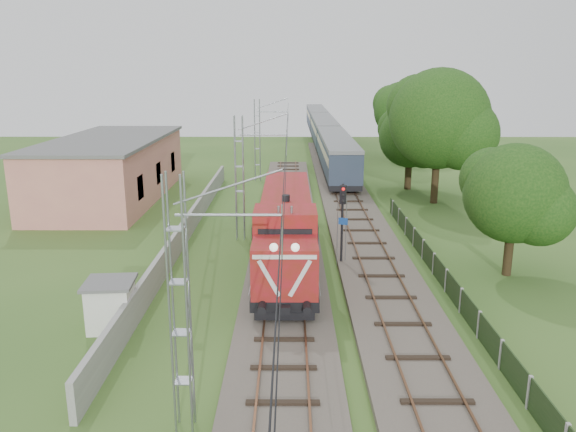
{
  "coord_description": "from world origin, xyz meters",
  "views": [
    {
      "loc": [
        0.23,
        -23.18,
        10.73
      ],
      "look_at": [
        0.1,
        9.53,
        2.2
      ],
      "focal_mm": 35.0,
      "sensor_mm": 36.0,
      "label": 1
    }
  ],
  "objects_px": {
    "coach_rake": "(324,130)",
    "signal_post": "(343,211)",
    "relay_hut": "(111,304)",
    "locomotive": "(286,227)"
  },
  "relations": [
    {
      "from": "signal_post",
      "to": "coach_rake",
      "type": "bearing_deg",
      "value": 87.86
    },
    {
      "from": "locomotive",
      "to": "coach_rake",
      "type": "bearing_deg",
      "value": 84.31
    },
    {
      "from": "locomotive",
      "to": "relay_hut",
      "type": "bearing_deg",
      "value": -132.37
    },
    {
      "from": "coach_rake",
      "to": "relay_hut",
      "type": "xyz_separation_m",
      "value": [
        -12.4,
        -58.25,
        -1.43
      ]
    },
    {
      "from": "coach_rake",
      "to": "relay_hut",
      "type": "bearing_deg",
      "value": -102.02
    },
    {
      "from": "coach_rake",
      "to": "signal_post",
      "type": "height_order",
      "value": "signal_post"
    },
    {
      "from": "locomotive",
      "to": "signal_post",
      "type": "distance_m",
      "value": 3.3
    },
    {
      "from": "locomotive",
      "to": "relay_hut",
      "type": "xyz_separation_m",
      "value": [
        -7.4,
        -8.11,
        -1.15
      ]
    },
    {
      "from": "locomotive",
      "to": "relay_hut",
      "type": "distance_m",
      "value": 11.04
    },
    {
      "from": "coach_rake",
      "to": "signal_post",
      "type": "bearing_deg",
      "value": -92.14
    }
  ]
}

